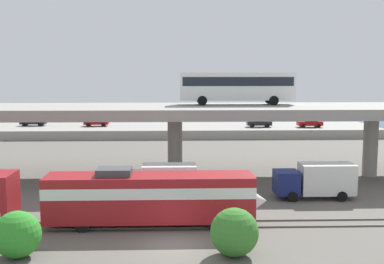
{
  "coord_description": "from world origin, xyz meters",
  "views": [
    {
      "loc": [
        0.05,
        -29.81,
        10.87
      ],
      "look_at": [
        1.8,
        21.44,
        4.56
      ],
      "focal_mm": 45.82,
      "sensor_mm": 36.0,
      "label": 1
    }
  ],
  "objects_px": {
    "parked_car_1": "(259,123)",
    "transit_bus_on_overpass": "(237,85)",
    "service_truck_west": "(316,180)",
    "service_truck_east": "(159,181)",
    "train_locomotive": "(160,195)",
    "parked_car_3": "(96,122)",
    "parked_car_2": "(33,121)",
    "parked_car_0": "(310,123)"
  },
  "relations": [
    {
      "from": "service_truck_west",
      "to": "service_truck_east",
      "type": "xyz_separation_m",
      "value": [
        -13.57,
        0.0,
        0.0
      ]
    },
    {
      "from": "parked_car_2",
      "to": "service_truck_west",
      "type": "bearing_deg",
      "value": 129.23
    },
    {
      "from": "parked_car_1",
      "to": "service_truck_west",
      "type": "bearing_deg",
      "value": -92.99
    },
    {
      "from": "service_truck_east",
      "to": "parked_car_2",
      "type": "relative_size",
      "value": 1.56
    },
    {
      "from": "parked_car_2",
      "to": "parked_car_0",
      "type": "bearing_deg",
      "value": 175.28
    },
    {
      "from": "service_truck_east",
      "to": "parked_car_0",
      "type": "relative_size",
      "value": 1.64
    },
    {
      "from": "train_locomotive",
      "to": "service_truck_west",
      "type": "distance_m",
      "value": 15.0
    },
    {
      "from": "transit_bus_on_overpass",
      "to": "parked_car_3",
      "type": "bearing_deg",
      "value": -58.86
    },
    {
      "from": "parked_car_1",
      "to": "parked_car_3",
      "type": "relative_size",
      "value": 0.99
    },
    {
      "from": "train_locomotive",
      "to": "service_truck_west",
      "type": "height_order",
      "value": "train_locomotive"
    },
    {
      "from": "train_locomotive",
      "to": "service_truck_east",
      "type": "relative_size",
      "value": 2.29
    },
    {
      "from": "parked_car_1",
      "to": "parked_car_3",
      "type": "bearing_deg",
      "value": 175.19
    },
    {
      "from": "transit_bus_on_overpass",
      "to": "service_truck_east",
      "type": "bearing_deg",
      "value": 53.67
    },
    {
      "from": "train_locomotive",
      "to": "service_truck_east",
      "type": "xyz_separation_m",
      "value": [
        -0.35,
        7.09,
        -0.56
      ]
    },
    {
      "from": "transit_bus_on_overpass",
      "to": "service_truck_east",
      "type": "xyz_separation_m",
      "value": [
        -7.93,
        -10.78,
        -7.83
      ]
    },
    {
      "from": "service_truck_east",
      "to": "parked_car_1",
      "type": "distance_m",
      "value": 44.88
    },
    {
      "from": "parked_car_0",
      "to": "parked_car_1",
      "type": "xyz_separation_m",
      "value": [
        -8.65,
        0.64,
        0.0
      ]
    },
    {
      "from": "parked_car_0",
      "to": "parked_car_3",
      "type": "xyz_separation_m",
      "value": [
        -36.77,
        3.01,
        -0.0
      ]
    },
    {
      "from": "service_truck_west",
      "to": "service_truck_east",
      "type": "bearing_deg",
      "value": 0.0
    },
    {
      "from": "service_truck_east",
      "to": "parked_car_1",
      "type": "xyz_separation_m",
      "value": [
        15.76,
        42.01,
        0.6
      ]
    },
    {
      "from": "service_truck_west",
      "to": "parked_car_2",
      "type": "height_order",
      "value": "service_truck_west"
    },
    {
      "from": "train_locomotive",
      "to": "transit_bus_on_overpass",
      "type": "xyz_separation_m",
      "value": [
        7.58,
        17.87,
        7.28
      ]
    },
    {
      "from": "service_truck_west",
      "to": "transit_bus_on_overpass",
      "type": "bearing_deg",
      "value": -62.41
    },
    {
      "from": "parked_car_2",
      "to": "parked_car_3",
      "type": "distance_m",
      "value": 11.11
    },
    {
      "from": "parked_car_2",
      "to": "transit_bus_on_overpass",
      "type": "bearing_deg",
      "value": 132.24
    },
    {
      "from": "train_locomotive",
      "to": "parked_car_0",
      "type": "distance_m",
      "value": 54.11
    },
    {
      "from": "parked_car_0",
      "to": "parked_car_2",
      "type": "distance_m",
      "value": 48.01
    },
    {
      "from": "train_locomotive",
      "to": "service_truck_west",
      "type": "bearing_deg",
      "value": 28.22
    },
    {
      "from": "service_truck_west",
      "to": "parked_car_0",
      "type": "bearing_deg",
      "value": -104.68
    },
    {
      "from": "train_locomotive",
      "to": "service_truck_east",
      "type": "distance_m",
      "value": 7.12
    },
    {
      "from": "parked_car_2",
      "to": "parked_car_1",
      "type": "bearing_deg",
      "value": 175.17
    },
    {
      "from": "parked_car_2",
      "to": "parked_car_3",
      "type": "xyz_separation_m",
      "value": [
        11.07,
        -0.95,
        -0.0
      ]
    },
    {
      "from": "parked_car_0",
      "to": "parked_car_2",
      "type": "relative_size",
      "value": 0.95
    },
    {
      "from": "parked_car_0",
      "to": "parked_car_2",
      "type": "xyz_separation_m",
      "value": [
        -47.85,
        3.95,
        -0.0
      ]
    },
    {
      "from": "train_locomotive",
      "to": "parked_car_2",
      "type": "xyz_separation_m",
      "value": [
        -23.79,
        52.42,
        0.05
      ]
    },
    {
      "from": "parked_car_2",
      "to": "parked_car_3",
      "type": "bearing_deg",
      "value": 175.12
    },
    {
      "from": "parked_car_1",
      "to": "transit_bus_on_overpass",
      "type": "bearing_deg",
      "value": -104.07
    },
    {
      "from": "parked_car_0",
      "to": "parked_car_2",
      "type": "bearing_deg",
      "value": -4.72
    },
    {
      "from": "train_locomotive",
      "to": "parked_car_2",
      "type": "height_order",
      "value": "train_locomotive"
    },
    {
      "from": "parked_car_3",
      "to": "service_truck_west",
      "type": "bearing_deg",
      "value": -59.7
    },
    {
      "from": "parked_car_1",
      "to": "parked_car_0",
      "type": "bearing_deg",
      "value": -4.22
    },
    {
      "from": "transit_bus_on_overpass",
      "to": "parked_car_2",
      "type": "height_order",
      "value": "transit_bus_on_overpass"
    }
  ]
}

